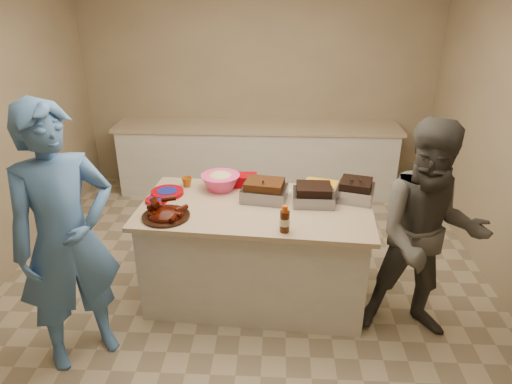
{
  "coord_description": "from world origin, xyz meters",
  "views": [
    {
      "loc": [
        0.27,
        -3.38,
        2.54
      ],
      "look_at": [
        0.1,
        -0.02,
        0.99
      ],
      "focal_mm": 32.0,
      "sensor_mm": 36.0,
      "label": 1
    }
  ],
  "objects_px": {
    "rib_platter": "(166,217)",
    "bbq_bottle_b": "(284,230)",
    "guest_blue": "(88,350)",
    "mustard_bottle": "(249,193)",
    "coleslaw_bowl": "(221,189)",
    "plastic_cup": "(187,186)",
    "island": "(256,295)",
    "roasting_pan": "(354,199)",
    "bbq_bottle_a": "(284,232)",
    "guest_gray": "(411,328)"
  },
  "relations": [
    {
      "from": "rib_platter",
      "to": "bbq_bottle_b",
      "type": "bearing_deg",
      "value": -9.88
    },
    {
      "from": "guest_blue",
      "to": "mustard_bottle",
      "type": "bearing_deg",
      "value": 0.35
    },
    {
      "from": "guest_blue",
      "to": "coleslaw_bowl",
      "type": "bearing_deg",
      "value": 9.15
    },
    {
      "from": "plastic_cup",
      "to": "guest_blue",
      "type": "bearing_deg",
      "value": -119.11
    },
    {
      "from": "rib_platter",
      "to": "plastic_cup",
      "type": "height_order",
      "value": "rib_platter"
    },
    {
      "from": "bbq_bottle_b",
      "to": "mustard_bottle",
      "type": "xyz_separation_m",
      "value": [
        -0.3,
        0.63,
        0.0
      ]
    },
    {
      "from": "coleslaw_bowl",
      "to": "guest_blue",
      "type": "relative_size",
      "value": 0.18
    },
    {
      "from": "island",
      "to": "coleslaw_bowl",
      "type": "relative_size",
      "value": 5.54
    },
    {
      "from": "coleslaw_bowl",
      "to": "bbq_bottle_b",
      "type": "height_order",
      "value": "coleslaw_bowl"
    },
    {
      "from": "roasting_pan",
      "to": "coleslaw_bowl",
      "type": "relative_size",
      "value": 0.86
    },
    {
      "from": "coleslaw_bowl",
      "to": "bbq_bottle_b",
      "type": "bearing_deg",
      "value": -52.09
    },
    {
      "from": "island",
      "to": "mustard_bottle",
      "type": "xyz_separation_m",
      "value": [
        -0.07,
        0.24,
        0.89
      ]
    },
    {
      "from": "bbq_bottle_b",
      "to": "plastic_cup",
      "type": "distance_m",
      "value": 1.14
    },
    {
      "from": "bbq_bottle_a",
      "to": "mustard_bottle",
      "type": "height_order",
      "value": "bbq_bottle_a"
    },
    {
      "from": "bbq_bottle_a",
      "to": "guest_gray",
      "type": "xyz_separation_m",
      "value": [
        1.04,
        0.04,
        -0.89
      ]
    },
    {
      "from": "roasting_pan",
      "to": "guest_gray",
      "type": "xyz_separation_m",
      "value": [
        0.45,
        -0.55,
        -0.89
      ]
    },
    {
      "from": "rib_platter",
      "to": "island",
      "type": "bearing_deg",
      "value": 18.96
    },
    {
      "from": "coleslaw_bowl",
      "to": "mustard_bottle",
      "type": "distance_m",
      "value": 0.26
    },
    {
      "from": "mustard_bottle",
      "to": "roasting_pan",
      "type": "bearing_deg",
      "value": -4.64
    },
    {
      "from": "mustard_bottle",
      "to": "guest_blue",
      "type": "distance_m",
      "value": 1.76
    },
    {
      "from": "island",
      "to": "rib_platter",
      "type": "height_order",
      "value": "rib_platter"
    },
    {
      "from": "roasting_pan",
      "to": "bbq_bottle_a",
      "type": "xyz_separation_m",
      "value": [
        -0.59,
        -0.58,
        0.0
      ]
    },
    {
      "from": "plastic_cup",
      "to": "bbq_bottle_a",
      "type": "bearing_deg",
      "value": -41.69
    },
    {
      "from": "bbq_bottle_b",
      "to": "mustard_bottle",
      "type": "bearing_deg",
      "value": 115.26
    },
    {
      "from": "mustard_bottle",
      "to": "guest_gray",
      "type": "xyz_separation_m",
      "value": [
        1.35,
        -0.62,
        -0.89
      ]
    },
    {
      "from": "mustard_bottle",
      "to": "rib_platter",
      "type": "bearing_deg",
      "value": -142.02
    },
    {
      "from": "bbq_bottle_a",
      "to": "mustard_bottle",
      "type": "relative_size",
      "value": 1.63
    },
    {
      "from": "bbq_bottle_a",
      "to": "rib_platter",
      "type": "bearing_deg",
      "value": 169.0
    },
    {
      "from": "bbq_bottle_a",
      "to": "roasting_pan",
      "type": "bearing_deg",
      "value": 44.5
    },
    {
      "from": "roasting_pan",
      "to": "bbq_bottle_b",
      "type": "height_order",
      "value": "bbq_bottle_b"
    },
    {
      "from": "island",
      "to": "roasting_pan",
      "type": "distance_m",
      "value": 1.22
    },
    {
      "from": "bbq_bottle_b",
      "to": "guest_gray",
      "type": "relative_size",
      "value": 0.11
    },
    {
      "from": "plastic_cup",
      "to": "guest_blue",
      "type": "distance_m",
      "value": 1.53
    },
    {
      "from": "island",
      "to": "coleslaw_bowl",
      "type": "bearing_deg",
      "value": 140.21
    },
    {
      "from": "island",
      "to": "bbq_bottle_b",
      "type": "xyz_separation_m",
      "value": [
        0.23,
        -0.39,
        0.89
      ]
    },
    {
      "from": "coleslaw_bowl",
      "to": "guest_gray",
      "type": "distance_m",
      "value": 1.95
    },
    {
      "from": "bbq_bottle_b",
      "to": "plastic_cup",
      "type": "bearing_deg",
      "value": 138.86
    },
    {
      "from": "bbq_bottle_a",
      "to": "bbq_bottle_b",
      "type": "relative_size",
      "value": 1.1
    },
    {
      "from": "coleslaw_bowl",
      "to": "bbq_bottle_a",
      "type": "xyz_separation_m",
      "value": [
        0.55,
        -0.72,
        0.0
      ]
    },
    {
      "from": "island",
      "to": "rib_platter",
      "type": "relative_size",
      "value": 5.05
    },
    {
      "from": "island",
      "to": "bbq_bottle_a",
      "type": "distance_m",
      "value": 1.01
    },
    {
      "from": "rib_platter",
      "to": "coleslaw_bowl",
      "type": "xyz_separation_m",
      "value": [
        0.36,
        0.55,
        0.0
      ]
    },
    {
      "from": "roasting_pan",
      "to": "bbq_bottle_b",
      "type": "distance_m",
      "value": 0.82
    },
    {
      "from": "island",
      "to": "guest_blue",
      "type": "height_order",
      "value": "island"
    },
    {
      "from": "rib_platter",
      "to": "bbq_bottle_a",
      "type": "distance_m",
      "value": 0.93
    },
    {
      "from": "coleslaw_bowl",
      "to": "bbq_bottle_a",
      "type": "height_order",
      "value": "coleslaw_bowl"
    },
    {
      "from": "roasting_pan",
      "to": "plastic_cup",
      "type": "xyz_separation_m",
      "value": [
        -1.45,
        0.19,
        0.0
      ]
    },
    {
      "from": "plastic_cup",
      "to": "guest_gray",
      "type": "bearing_deg",
      "value": -20.98
    },
    {
      "from": "bbq_bottle_a",
      "to": "coleslaw_bowl",
      "type": "bearing_deg",
      "value": 127.42
    },
    {
      "from": "island",
      "to": "mustard_bottle",
      "type": "height_order",
      "value": "mustard_bottle"
    }
  ]
}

